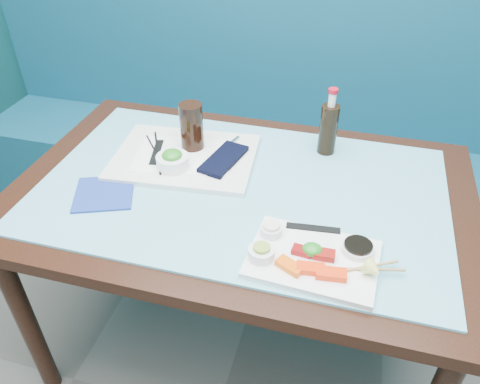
% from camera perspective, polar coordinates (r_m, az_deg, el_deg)
% --- Properties ---
extents(booth_bench, '(3.00, 0.56, 1.17)m').
position_cam_1_polar(booth_bench, '(2.32, 5.53, 4.94)').
color(booth_bench, navy).
rests_on(booth_bench, ground).
extents(dining_table, '(1.40, 0.90, 0.75)m').
position_cam_1_polar(dining_table, '(1.48, 0.11, -2.21)').
color(dining_table, black).
rests_on(dining_table, ground).
extents(glass_top, '(1.22, 0.76, 0.01)m').
position_cam_1_polar(glass_top, '(1.43, 0.12, 0.49)').
color(glass_top, '#67B7CE').
rests_on(glass_top, dining_table).
extents(sashimi_plate, '(0.33, 0.25, 0.02)m').
position_cam_1_polar(sashimi_plate, '(1.20, 8.87, -8.07)').
color(sashimi_plate, white).
rests_on(sashimi_plate, glass_top).
extents(salmon_left, '(0.08, 0.06, 0.02)m').
position_cam_1_polar(salmon_left, '(1.15, 6.07, -8.96)').
color(salmon_left, '#FC5B0A').
rests_on(salmon_left, sashimi_plate).
extents(salmon_mid, '(0.07, 0.04, 0.02)m').
position_cam_1_polar(salmon_mid, '(1.15, 8.59, -9.21)').
color(salmon_mid, '#FF330A').
rests_on(salmon_mid, sashimi_plate).
extents(salmon_right, '(0.08, 0.04, 0.02)m').
position_cam_1_polar(salmon_right, '(1.15, 11.05, -9.78)').
color(salmon_right, '#FE330A').
rests_on(salmon_right, sashimi_plate).
extents(tuna_left, '(0.05, 0.03, 0.02)m').
position_cam_1_polar(tuna_left, '(1.19, 7.55, -7.12)').
color(tuna_left, maroon).
rests_on(tuna_left, sashimi_plate).
extents(tuna_right, '(0.06, 0.04, 0.02)m').
position_cam_1_polar(tuna_right, '(1.19, 10.18, -7.52)').
color(tuna_right, maroon).
rests_on(tuna_right, sashimi_plate).
extents(seaweed_garnish, '(0.06, 0.06, 0.03)m').
position_cam_1_polar(seaweed_garnish, '(1.19, 8.80, -6.94)').
color(seaweed_garnish, '#207C1C').
rests_on(seaweed_garnish, sashimi_plate).
extents(ramekin_wasabi, '(0.08, 0.08, 0.03)m').
position_cam_1_polar(ramekin_wasabi, '(1.17, 2.63, -7.43)').
color(ramekin_wasabi, white).
rests_on(ramekin_wasabi, sashimi_plate).
extents(wasabi_fill, '(0.05, 0.05, 0.01)m').
position_cam_1_polar(wasabi_fill, '(1.16, 2.66, -6.78)').
color(wasabi_fill, '#80A735').
rests_on(wasabi_fill, ramekin_wasabi).
extents(ramekin_ginger, '(0.07, 0.07, 0.02)m').
position_cam_1_polar(ramekin_ginger, '(1.23, 3.81, -4.70)').
color(ramekin_ginger, white).
rests_on(ramekin_ginger, sashimi_plate).
extents(ginger_fill, '(0.05, 0.05, 0.01)m').
position_cam_1_polar(ginger_fill, '(1.22, 3.84, -4.12)').
color(ginger_fill, '#F8E4CC').
rests_on(ginger_fill, ramekin_ginger).
extents(soy_dish, '(0.11, 0.11, 0.02)m').
position_cam_1_polar(soy_dish, '(1.22, 14.16, -6.69)').
color(soy_dish, white).
rests_on(soy_dish, sashimi_plate).
extents(soy_fill, '(0.09, 0.09, 0.01)m').
position_cam_1_polar(soy_fill, '(1.22, 14.24, -6.30)').
color(soy_fill, black).
rests_on(soy_fill, soy_dish).
extents(lemon_wedge, '(0.06, 0.06, 0.05)m').
position_cam_1_polar(lemon_wedge, '(1.16, 15.98, -9.12)').
color(lemon_wedge, '#FFFE78').
rests_on(lemon_wedge, sashimi_plate).
extents(chopstick_sleeve, '(0.15, 0.04, 0.00)m').
position_cam_1_polar(chopstick_sleeve, '(1.27, 8.91, -4.36)').
color(chopstick_sleeve, black).
rests_on(chopstick_sleeve, sashimi_plate).
extents(wooden_chopstick_a, '(0.19, 0.11, 0.01)m').
position_cam_1_polar(wooden_chopstick_a, '(1.18, 14.15, -9.02)').
color(wooden_chopstick_a, '#AB8050').
rests_on(wooden_chopstick_a, sashimi_plate).
extents(wooden_chopstick_b, '(0.20, 0.06, 0.01)m').
position_cam_1_polar(wooden_chopstick_b, '(1.18, 14.64, -9.09)').
color(wooden_chopstick_b, '#9A7448').
rests_on(wooden_chopstick_b, sashimi_plate).
extents(serving_tray, '(0.49, 0.38, 0.02)m').
position_cam_1_polar(serving_tray, '(1.56, -6.76, 4.22)').
color(serving_tray, white).
rests_on(serving_tray, glass_top).
extents(paper_placemat, '(0.35, 0.27, 0.00)m').
position_cam_1_polar(paper_placemat, '(1.56, -6.78, 4.51)').
color(paper_placemat, white).
rests_on(paper_placemat, serving_tray).
extents(seaweed_bowl, '(0.11, 0.11, 0.04)m').
position_cam_1_polar(seaweed_bowl, '(1.49, -8.21, 3.69)').
color(seaweed_bowl, white).
rests_on(seaweed_bowl, serving_tray).
extents(seaweed_salad, '(0.08, 0.08, 0.03)m').
position_cam_1_polar(seaweed_salad, '(1.48, -8.29, 4.48)').
color(seaweed_salad, '#247D1D').
rests_on(seaweed_salad, seaweed_bowl).
extents(cola_glass, '(0.09, 0.09, 0.16)m').
position_cam_1_polar(cola_glass, '(1.56, -5.92, 7.95)').
color(cola_glass, black).
rests_on(cola_glass, serving_tray).
extents(navy_pouch, '(0.12, 0.21, 0.02)m').
position_cam_1_polar(navy_pouch, '(1.51, -2.01, 4.03)').
color(navy_pouch, black).
rests_on(navy_pouch, serving_tray).
extents(fork, '(0.04, 0.09, 0.01)m').
position_cam_1_polar(fork, '(1.60, -1.12, 6.00)').
color(fork, white).
rests_on(fork, serving_tray).
extents(black_chopstick_a, '(0.15, 0.18, 0.01)m').
position_cam_1_polar(black_chopstick_a, '(1.58, -10.27, 4.86)').
color(black_chopstick_a, black).
rests_on(black_chopstick_a, serving_tray).
extents(black_chopstick_b, '(0.13, 0.24, 0.01)m').
position_cam_1_polar(black_chopstick_b, '(1.58, -10.01, 4.83)').
color(black_chopstick_b, black).
rests_on(black_chopstick_b, serving_tray).
extents(tray_sleeve, '(0.06, 0.15, 0.00)m').
position_cam_1_polar(tray_sleeve, '(1.58, -10.14, 4.81)').
color(tray_sleeve, black).
rests_on(tray_sleeve, serving_tray).
extents(cola_bottle_body, '(0.07, 0.07, 0.17)m').
position_cam_1_polar(cola_bottle_body, '(1.58, 10.71, 7.50)').
color(cola_bottle_body, black).
rests_on(cola_bottle_body, glass_top).
extents(cola_bottle_neck, '(0.03, 0.03, 0.05)m').
position_cam_1_polar(cola_bottle_neck, '(1.53, 11.17, 11.01)').
color(cola_bottle_neck, white).
rests_on(cola_bottle_neck, cola_bottle_body).
extents(cola_bottle_cap, '(0.04, 0.04, 0.01)m').
position_cam_1_polar(cola_bottle_cap, '(1.52, 11.31, 12.01)').
color(cola_bottle_cap, '#B80B1B').
rests_on(cola_bottle_cap, cola_bottle_neck).
extents(blue_napkin, '(0.22, 0.22, 0.01)m').
position_cam_1_polar(blue_napkin, '(1.46, -16.24, -0.15)').
color(blue_napkin, navy).
rests_on(blue_napkin, glass_top).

